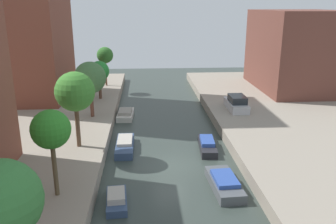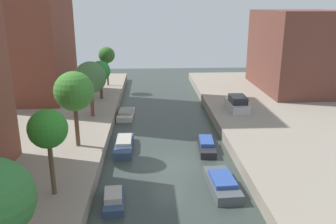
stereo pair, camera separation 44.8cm
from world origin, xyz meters
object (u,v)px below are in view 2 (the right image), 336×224
object	(u,v)px
street_tree_1	(48,130)
street_tree_3	(90,78)
street_tree_4	(100,71)
moored_boat_right_3	(206,145)
street_tree_5	(107,55)
street_tree_2	(74,92)
moored_boat_left_4	(126,114)
low_block_right	(300,51)
parked_car	(237,104)
moored_boat_right_2	(222,184)
moored_boat_left_2	(114,199)
moored_boat_left_3	(124,145)

from	to	relation	value
street_tree_1	street_tree_3	distance (m)	15.01
street_tree_4	moored_boat_right_3	world-z (taller)	street_tree_4
street_tree_5	street_tree_2	bearing A→B (deg)	-90.00
street_tree_4	street_tree_5	size ratio (longest dim) A/B	0.85
street_tree_3	moored_boat_left_4	distance (m)	6.01
street_tree_3	low_block_right	bearing A→B (deg)	23.00
moored_boat_left_4	moored_boat_right_3	size ratio (longest dim) A/B	0.93
parked_car	moored_boat_right_2	size ratio (longest dim) A/B	0.99
street_tree_3	street_tree_4	bearing A→B (deg)	90.00
street_tree_1	street_tree_3	size ratio (longest dim) A/B	0.95
street_tree_2	moored_boat_right_2	world-z (taller)	street_tree_2
parked_car	moored_boat_right_2	world-z (taller)	parked_car
low_block_right	moored_boat_right_3	world-z (taller)	low_block_right
street_tree_1	street_tree_5	bearing A→B (deg)	90.00
street_tree_1	street_tree_2	bearing A→B (deg)	90.00
low_block_right	moored_boat_right_2	size ratio (longest dim) A/B	3.10
street_tree_2	parked_car	xyz separation A→B (m)	(14.84, 9.06, -3.72)
parked_car	moored_boat_right_3	bearing A→B (deg)	-119.10
street_tree_4	moored_boat_right_2	xyz separation A→B (m)	(10.33, -20.15, -3.81)
street_tree_2	moored_boat_left_2	xyz separation A→B (m)	(3.38, -7.05, -5.02)
parked_car	moored_boat_right_3	distance (m)	9.33
street_tree_3	street_tree_2	bearing A→B (deg)	-90.00
moored_boat_left_3	moored_boat_left_2	bearing A→B (deg)	-90.58
street_tree_5	moored_boat_left_3	size ratio (longest dim) A/B	1.14
street_tree_3	street_tree_1	bearing A→B (deg)	-90.00
parked_car	moored_boat_left_2	world-z (taller)	parked_car
parked_car	moored_boat_left_2	xyz separation A→B (m)	(-11.46, -16.11, -1.30)
street_tree_1	street_tree_4	bearing A→B (deg)	90.00
street_tree_1	moored_boat_left_4	bearing A→B (deg)	79.97
moored_boat_right_2	street_tree_1	bearing A→B (deg)	-170.29
street_tree_5	moored_boat_left_2	bearing A→B (deg)	-83.26
street_tree_3	moored_boat_left_3	size ratio (longest dim) A/B	1.19
street_tree_1	street_tree_5	world-z (taller)	street_tree_5
street_tree_5	moored_boat_left_4	xyz separation A→B (m)	(3.10, -11.41, -4.71)
street_tree_5	moored_boat_left_3	distance (m)	20.94
street_tree_1	street_tree_5	size ratio (longest dim) A/B	0.99
street_tree_3	street_tree_4	world-z (taller)	street_tree_3
moored_boat_right_3	street_tree_1	bearing A→B (deg)	-141.14
street_tree_1	moored_boat_right_3	world-z (taller)	street_tree_1
street_tree_4	moored_boat_left_4	bearing A→B (deg)	-54.95
low_block_right	street_tree_5	size ratio (longest dim) A/B	2.62
street_tree_1	moored_boat_left_2	xyz separation A→B (m)	(3.38, 0.30, -4.66)
moored_boat_left_4	street_tree_2	bearing A→B (deg)	-106.96
low_block_right	street_tree_3	distance (m)	27.25
street_tree_1	moored_boat_left_2	distance (m)	5.76
street_tree_3	moored_boat_left_3	bearing A→B (deg)	-60.73
street_tree_3	moored_boat_right_3	bearing A→B (deg)	-32.80
street_tree_5	parked_car	distance (m)	19.71
street_tree_5	moored_boat_right_2	bearing A→B (deg)	-69.17
street_tree_4	moored_boat_left_4	distance (m)	6.62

